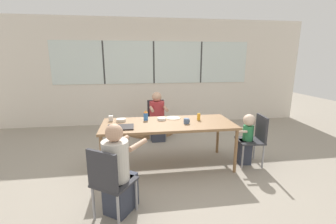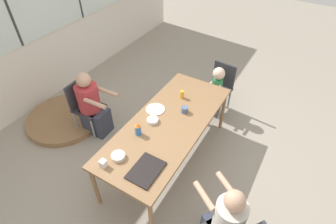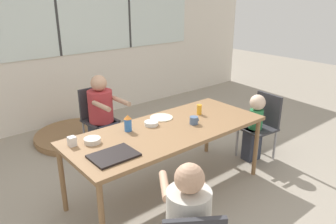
{
  "view_description": "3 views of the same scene",
  "coord_description": "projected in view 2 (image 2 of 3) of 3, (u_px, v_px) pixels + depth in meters",
  "views": [
    {
      "loc": [
        -0.51,
        -3.48,
        1.76
      ],
      "look_at": [
        0.0,
        0.0,
        0.93
      ],
      "focal_mm": 24.0,
      "sensor_mm": 36.0,
      "label": 1
    },
    {
      "loc": [
        -2.05,
        -1.22,
        3.05
      ],
      "look_at": [
        0.0,
        0.0,
        0.93
      ],
      "focal_mm": 28.0,
      "sensor_mm": 36.0,
      "label": 2
    },
    {
      "loc": [
        -1.98,
        -2.39,
        2.08
      ],
      "look_at": [
        0.0,
        0.0,
        0.93
      ],
      "focal_mm": 35.0,
      "sensor_mm": 36.0,
      "label": 3
    }
  ],
  "objects": [
    {
      "name": "ground_plane",
      "position": [
        168.0,
        160.0,
        3.81
      ],
      "size": [
        16.0,
        16.0,
        0.0
      ],
      "primitive_type": "plane",
      "color": "gray"
    },
    {
      "name": "wall_back_with_windows",
      "position": [
        14.0,
        26.0,
        3.89
      ],
      "size": [
        8.4,
        0.08,
        2.8
      ],
      "color": "silver",
      "rests_on": "ground_plane"
    },
    {
      "name": "dining_table",
      "position": [
        168.0,
        126.0,
        3.35
      ],
      "size": [
        2.13,
        0.88,
        0.75
      ],
      "color": "olive",
      "rests_on": "ground_plane"
    },
    {
      "name": "chair_for_woman_green_shirt",
      "position": [
        83.0,
        102.0,
        4.0
      ],
      "size": [
        0.42,
        0.42,
        0.85
      ],
      "rotation": [
        0.0,
        0.0,
        -3.1
      ],
      "color": "#333338",
      "rests_on": "ground_plane"
    },
    {
      "name": "chair_for_toddler",
      "position": [
        221.0,
        84.0,
        4.36
      ],
      "size": [
        0.44,
        0.44,
        0.85
      ],
      "rotation": [
        0.0,
        0.0,
        1.47
      ],
      "color": "#333338",
      "rests_on": "ground_plane"
    },
    {
      "name": "person_woman_green_shirt",
      "position": [
        92.0,
        107.0,
        3.96
      ],
      "size": [
        0.37,
        0.63,
        1.06
      ],
      "rotation": [
        0.0,
        0.0,
        -3.1
      ],
      "color": "#333847",
      "rests_on": "ground_plane"
    },
    {
      "name": "person_man_blue_shirt",
      "position": [
        224.0,
        224.0,
        2.6
      ],
      "size": [
        0.54,
        0.61,
        1.08
      ],
      "rotation": [
        0.0,
        0.0,
        -0.59
      ],
      "color": "#333847",
      "rests_on": "ground_plane"
    },
    {
      "name": "person_toddler",
      "position": [
        216.0,
        91.0,
        4.3
      ],
      "size": [
        0.35,
        0.22,
        0.88
      ],
      "rotation": [
        0.0,
        0.0,
        1.47
      ],
      "color": "#333847",
      "rests_on": "ground_plane"
    },
    {
      "name": "food_tray_dark",
      "position": [
        146.0,
        170.0,
        2.76
      ],
      "size": [
        0.39,
        0.29,
        0.02
      ],
      "color": "black",
      "rests_on": "dining_table"
    },
    {
      "name": "coffee_mug",
      "position": [
        185.0,
        110.0,
        3.44
      ],
      "size": [
        0.1,
        0.09,
        0.08
      ],
      "color": "slate",
      "rests_on": "dining_table"
    },
    {
      "name": "sippy_cup",
      "position": [
        138.0,
        129.0,
        3.11
      ],
      "size": [
        0.08,
        0.08,
        0.17
      ],
      "color": "blue",
      "rests_on": "dining_table"
    },
    {
      "name": "juice_glass",
      "position": [
        182.0,
        94.0,
        3.66
      ],
      "size": [
        0.06,
        0.06,
        0.11
      ],
      "color": "gold",
      "rests_on": "dining_table"
    },
    {
      "name": "milk_carton_small",
      "position": [
        103.0,
        164.0,
        2.78
      ],
      "size": [
        0.07,
        0.07,
        0.09
      ],
      "color": "silver",
      "rests_on": "dining_table"
    },
    {
      "name": "bowl_white_shallow",
      "position": [
        153.0,
        120.0,
        3.31
      ],
      "size": [
        0.15,
        0.15,
        0.04
      ],
      "color": "white",
      "rests_on": "dining_table"
    },
    {
      "name": "bowl_cereal",
      "position": [
        118.0,
        156.0,
        2.88
      ],
      "size": [
        0.16,
        0.16,
        0.05
      ],
      "color": "silver",
      "rests_on": "dining_table"
    },
    {
      "name": "plate_tortillas",
      "position": [
        155.0,
        109.0,
        3.5
      ],
      "size": [
        0.26,
        0.26,
        0.01
      ],
      "color": "beige",
      "rests_on": "dining_table"
    },
    {
      "name": "folded_table_stack",
      "position": [
        65.0,
        118.0,
        4.41
      ],
      "size": [
        1.25,
        1.25,
        0.09
      ],
      "color": "olive",
      "rests_on": "ground_plane"
    }
  ]
}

